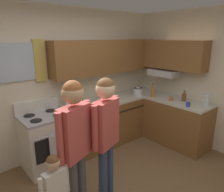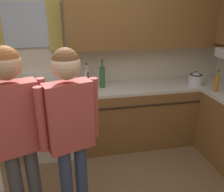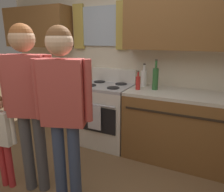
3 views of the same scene
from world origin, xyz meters
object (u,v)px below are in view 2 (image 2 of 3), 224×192
Objects in this scene: bottle_milk_white at (87,77)px; stovetop_kettle at (196,79)px; bottle_wine_green at (102,77)px; stove_oven at (53,120)px; adult_holding_child at (16,126)px; bottle_sauce_red at (88,84)px; adult_in_plaid at (70,123)px; bottle_oil_amber at (216,83)px.

stovetop_kettle is at bearing -11.63° from bottle_milk_white.
bottle_wine_green is (0.20, -0.14, 0.03)m from bottle_milk_white.
adult_holding_child is (-0.18, -1.25, 0.59)m from stove_oven.
bottle_sauce_red is (-0.20, -0.09, -0.06)m from bottle_wine_green.
adult_holding_child reaches higher than bottle_sauce_red.
adult_in_plaid is (-0.47, -1.28, -0.01)m from bottle_wine_green.
stove_oven is 4.02× the size of stovetop_kettle.
bottle_oil_amber is 1.04× the size of stovetop_kettle.
stove_oven is 1.40m from adult_in_plaid.
bottle_sauce_red is at bearing 77.28° from adult_in_plaid.
bottle_oil_amber is 0.73× the size of bottle_wine_green.
bottle_sauce_red is at bearing -155.77° from bottle_wine_green.
adult_in_plaid is at bearing -102.72° from bottle_sauce_red.
bottle_milk_white is 0.79× the size of bottle_wine_green.
adult_holding_child reaches higher than bottle_milk_white.
stove_oven is 0.65× the size of adult_holding_child.
bottle_milk_white reaches higher than stovetop_kettle.
adult_in_plaid reaches higher than stovetop_kettle.
adult_in_plaid is (-1.91, -0.82, 0.03)m from bottle_oil_amber.
bottle_milk_white is at bearing 144.53° from bottle_wine_green.
bottle_wine_green is at bearing 162.23° from bottle_oil_amber.
bottle_wine_green is 1.44× the size of stovetop_kettle.
bottle_wine_green is 0.23× the size of adult_holding_child.
bottle_oil_amber is at bearing -11.41° from stove_oven.
adult_holding_child is (-2.20, -1.11, 0.06)m from stovetop_kettle.
bottle_oil_amber is 1.51m from bottle_wine_green.
bottle_sauce_red is 0.15× the size of adult_holding_child.
bottle_milk_white is 1.14× the size of stovetop_kettle.
bottle_oil_amber is 0.17× the size of adult_in_plaid.
stovetop_kettle is (1.51, -0.31, -0.02)m from bottle_milk_white.
bottle_milk_white is 0.19× the size of adult_holding_child.
stovetop_kettle is (-0.13, 0.29, -0.01)m from bottle_oil_amber.
bottle_oil_amber is 0.32m from stovetop_kettle.
bottle_milk_white is 1.54m from stovetop_kettle.
stove_oven is at bearing 175.95° from stovetop_kettle.
bottle_milk_white is 1.45m from adult_in_plaid.
bottle_milk_white is at bearing 78.99° from adult_in_plaid.
bottle_sauce_red is (-1.64, 0.37, -0.02)m from bottle_oil_amber.
bottle_oil_amber is at bearing -20.17° from bottle_milk_white.
adult_in_plaid reaches higher than bottle_sauce_red.
stove_oven is 2.25m from bottle_oil_amber.
adult_holding_child reaches higher than bottle_oil_amber.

